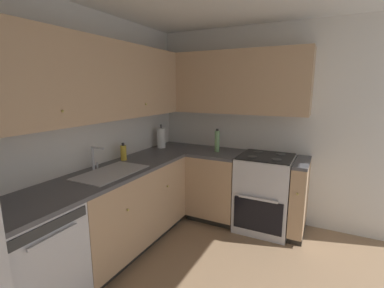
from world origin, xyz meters
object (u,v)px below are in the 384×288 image
object	(u,v)px
soap_bottle	(123,153)
oil_bottle	(217,141)
oven_range	(265,192)
dishwasher	(29,265)
paper_towel_roll	(161,138)

from	to	relation	value
soap_bottle	oil_bottle	distance (m)	1.17
oven_range	oil_bottle	xyz separation A→B (m)	(-0.02, 0.62, 0.58)
oven_range	soap_bottle	distance (m)	1.75
dishwasher	soap_bottle	distance (m)	1.40
dishwasher	oven_range	xyz separation A→B (m)	(2.16, -1.23, 0.02)
oil_bottle	paper_towel_roll	bearing A→B (deg)	98.96
dishwasher	paper_towel_roll	xyz separation A→B (m)	(2.02, 0.16, 0.60)
soap_bottle	paper_towel_roll	world-z (taller)	paper_towel_roll
oven_range	oil_bottle	bearing A→B (deg)	91.75
paper_towel_roll	soap_bottle	bearing A→B (deg)	178.46
dishwasher	paper_towel_roll	size ratio (longest dim) A/B	2.64
dishwasher	oil_bottle	xyz separation A→B (m)	(2.14, -0.60, 0.61)
soap_bottle	paper_towel_roll	size ratio (longest dim) A/B	0.60
dishwasher	soap_bottle	world-z (taller)	soap_bottle
dishwasher	oil_bottle	world-z (taller)	oil_bottle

